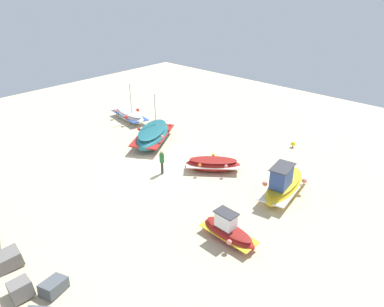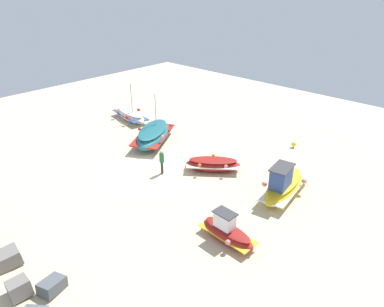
{
  "view_description": "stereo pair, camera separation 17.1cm",
  "coord_description": "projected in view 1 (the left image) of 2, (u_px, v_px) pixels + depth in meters",
  "views": [
    {
      "loc": [
        -17.36,
        14.9,
        12.12
      ],
      "look_at": [
        -1.89,
        -1.9,
        0.9
      ],
      "focal_mm": 34.07,
      "sensor_mm": 36.0,
      "label": 1
    },
    {
      "loc": [
        -17.48,
        14.78,
        12.12
      ],
      "look_at": [
        -1.89,
        -1.9,
        0.9
      ],
      "focal_mm": 34.07,
      "sensor_mm": 36.0,
      "label": 2
    }
  ],
  "objects": [
    {
      "name": "fishing_boat_3",
      "position": [
        129.0,
        115.0,
        33.65
      ],
      "size": [
        4.71,
        2.38,
        3.54
      ],
      "rotation": [
        0.0,
        0.0,
        6.11
      ],
      "color": "white",
      "rests_on": "ground_plane"
    },
    {
      "name": "fishing_boat_1",
      "position": [
        213.0,
        164.0,
        24.98
      ],
      "size": [
        3.87,
        3.53,
        0.92
      ],
      "rotation": [
        0.0,
        0.0,
        0.67
      ],
      "color": "maroon",
      "rests_on": "ground_plane"
    },
    {
      "name": "ground_plane",
      "position": [
        154.0,
        166.0,
        25.73
      ],
      "size": [
        48.26,
        48.26,
        0.0
      ],
      "primitive_type": "plane",
      "color": "beige"
    },
    {
      "name": "person_walking",
      "position": [
        162.0,
        160.0,
        24.28
      ],
      "size": [
        0.32,
        0.32,
        1.73
      ],
      "rotation": [
        0.0,
        0.0,
        3.71
      ],
      "color": "#2D2D38",
      "rests_on": "ground_plane"
    },
    {
      "name": "fishing_boat_2",
      "position": [
        228.0,
        231.0,
        18.29
      ],
      "size": [
        3.25,
        1.56,
        1.63
      ],
      "rotation": [
        0.0,
        0.0,
        6.24
      ],
      "color": "maroon",
      "rests_on": "ground_plane"
    },
    {
      "name": "fishing_boat_4",
      "position": [
        284.0,
        185.0,
        22.01
      ],
      "size": [
        2.34,
        4.86,
        2.26
      ],
      "rotation": [
        0.0,
        0.0,
        1.72
      ],
      "color": "gold",
      "rests_on": "ground_plane"
    },
    {
      "name": "mooring_buoy_0",
      "position": [
        293.0,
        144.0,
        28.35
      ],
      "size": [
        0.36,
        0.36,
        0.48
      ],
      "color": "#3F3F42",
      "rests_on": "ground_plane"
    },
    {
      "name": "fishing_boat_0",
      "position": [
        153.0,
        135.0,
        28.91
      ],
      "size": [
        4.48,
        5.57,
        3.81
      ],
      "rotation": [
        0.0,
        0.0,
        2.1
      ],
      "color": "#1E6670",
      "rests_on": "ground_plane"
    }
  ]
}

